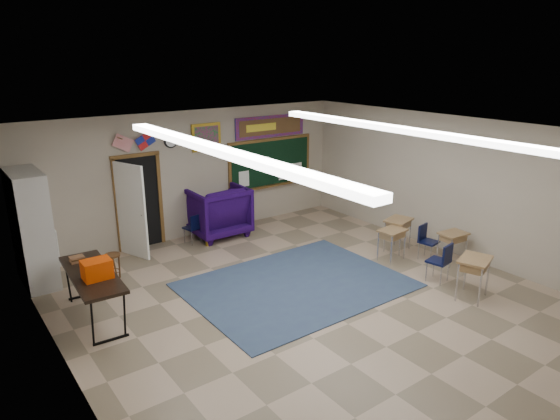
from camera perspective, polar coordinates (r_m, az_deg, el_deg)
floor at (r=8.97m, az=4.08°, el=-10.72°), size 9.00×9.00×0.00m
back_wall at (r=12.01m, az=-9.79°, el=4.06°), size 8.00×0.04×3.00m
left_wall at (r=6.68m, az=-23.12°, el=-8.16°), size 0.04×9.00×3.00m
right_wall at (r=11.29m, az=19.97°, el=2.40°), size 0.04×9.00×3.00m
ceiling at (r=8.01m, az=4.55°, el=8.57°), size 8.00×9.00×0.04m
area_rug at (r=9.63m, az=1.90°, el=-8.55°), size 4.00×3.00×0.02m
fluorescent_strips at (r=8.01m, az=4.54°, el=8.15°), size 3.86×6.00×0.10m
doorway at (r=11.42m, az=-16.06°, el=0.63°), size 1.10×0.89×2.16m
chalkboard at (r=13.08m, az=-1.06°, el=5.25°), size 2.55×0.14×1.30m
bulletin_board at (r=12.91m, az=-1.09°, el=9.53°), size 2.10×0.05×0.55m
framed_art_print at (r=11.97m, az=-8.42°, el=8.24°), size 0.75×0.05×0.65m
wall_clock at (r=11.58m, az=-12.37°, el=7.72°), size 0.32×0.05×0.32m
wall_flags at (r=11.22m, az=-16.34°, el=7.79°), size 1.16×0.06×0.70m
storage_cabinet at (r=10.42m, az=-26.47°, el=-1.93°), size 0.59×1.25×2.20m
wingback_armchair at (r=12.11m, az=-7.26°, el=-0.08°), size 1.31×1.35×1.22m
student_chair_reading at (r=11.75m, az=-10.01°, el=-2.08°), size 0.43×0.43×0.71m
student_chair_desk_a at (r=10.10m, az=17.63°, el=-5.70°), size 0.46×0.46×0.80m
student_chair_desk_b at (r=11.11m, az=16.62°, el=-3.60°), size 0.44×0.44×0.75m
student_desk_front_left at (r=10.88m, az=12.64°, el=-3.70°), size 0.61×0.49×0.69m
student_desk_front_right at (r=11.42m, az=13.30°, el=-2.57°), size 0.71×0.61×0.74m
student_desk_back_left at (r=9.61m, az=21.20°, el=-7.06°), size 0.77×0.67×0.78m
student_desk_back_right at (r=11.07m, az=19.09°, el=-3.91°), size 0.59×0.46×0.67m
folding_table at (r=8.90m, az=-20.47°, el=-8.90°), size 0.76×2.00×1.12m
wooden_stool at (r=10.27m, az=-18.50°, el=-6.15°), size 0.30×0.30×0.53m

